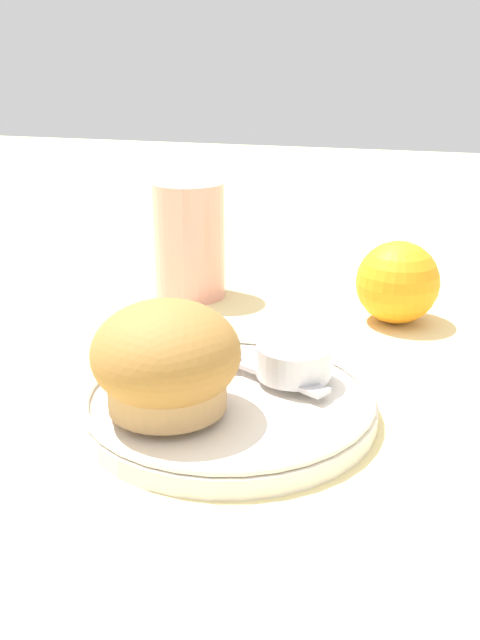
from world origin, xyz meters
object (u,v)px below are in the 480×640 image
(orange_fruit, at_px, (398,282))
(muffin, at_px, (166,360))
(butter_knife, at_px, (242,362))
(juice_glass, at_px, (189,240))

(orange_fruit, bearing_deg, muffin, -116.25)
(muffin, height_order, butter_knife, muffin)
(butter_knife, bearing_deg, juice_glass, 147.34)
(muffin, xyz_separation_m, butter_knife, (0.03, 0.08, -0.03))
(butter_knife, relative_size, orange_fruit, 1.87)
(orange_fruit, relative_size, juice_glass, 0.66)
(muffin, bearing_deg, juice_glass, 107.40)
(muffin, relative_size, juice_glass, 0.83)
(muffin, bearing_deg, orange_fruit, 63.75)
(butter_knife, bearing_deg, muffin, -82.42)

